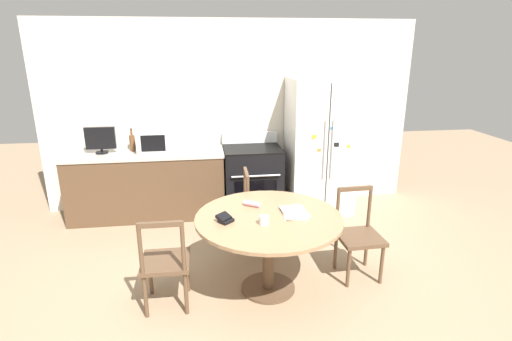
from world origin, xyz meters
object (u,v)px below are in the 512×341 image
microwave (158,140)px  dining_chair_far (260,209)px  counter_bottle (132,142)px  wallet (225,219)px  refrigerator (320,146)px  dining_chair_left (165,263)px  countertop_tv (100,139)px  oven_range (252,179)px  candle_glass (264,221)px  dining_chair_right (358,236)px

microwave → dining_chair_far: 1.73m
counter_bottle → wallet: (1.09, -2.11, -0.23)m
microwave → dining_chair_far: size_ratio=0.59×
refrigerator → dining_chair_left: (-1.98, -2.01, -0.49)m
countertop_tv → dining_chair_far: 2.30m
countertop_tv → counter_bottle: (0.39, 0.06, -0.07)m
oven_range → counter_bottle: (-1.60, 0.13, 0.55)m
candle_glass → dining_chair_right: bearing=16.2°
dining_chair_far → candle_glass: 1.17m
refrigerator → candle_glass: (-1.11, -2.04, -0.13)m
counter_bottle → candle_glass: (1.43, -2.22, -0.22)m
refrigerator → dining_chair_right: refrigerator is taller
wallet → candle_glass: bearing=-17.2°
oven_range → dining_chair_far: size_ratio=1.20×
refrigerator → dining_chair_far: 1.44m
dining_chair_left → wallet: bearing=8.2°
dining_chair_right → dining_chair_far: 1.19m
countertop_tv → dining_chair_far: countertop_tv is taller
refrigerator → oven_range: 1.04m
dining_chair_far → countertop_tv: bearing=-116.8°
dining_chair_far → dining_chair_left: 1.47m
oven_range → dining_chair_left: oven_range is taller
microwave → wallet: size_ratio=3.03×
refrigerator → counter_bottle: 2.54m
microwave → candle_glass: size_ratio=6.26×
refrigerator → candle_glass: refrigerator is taller
dining_chair_left → oven_range: bearing=63.7°
counter_bottle → candle_glass: size_ratio=3.62×
refrigerator → dining_chair_left: size_ratio=2.05×
wallet → counter_bottle: bearing=117.3°
oven_range → counter_bottle: 1.70m
microwave → wallet: (0.75, -2.06, -0.26)m
dining_chair_far → candle_glass: dining_chair_far is taller
refrigerator → counter_bottle: bearing=176.0°
countertop_tv → wallet: bearing=-54.2°
countertop_tv → dining_chair_left: size_ratio=0.42×
dining_chair_left → candle_glass: dining_chair_left is taller
oven_range → dining_chair_left: 2.30m
oven_range → candle_glass: (-0.17, -2.08, 0.33)m
wallet → oven_range: bearing=75.6°
microwave → candle_glass: (1.08, -2.17, -0.25)m
candle_glass → dining_chair_far: bearing=83.1°
oven_range → candle_glass: oven_range is taller
microwave → counter_bottle: counter_bottle is taller
microwave → dining_chair_left: bearing=-84.4°
microwave → dining_chair_left: (0.21, -2.14, -0.62)m
oven_range → microwave: microwave is taller
microwave → wallet: microwave is taller
oven_range → wallet: (-0.51, -1.98, 0.32)m
microwave → counter_bottle: bearing=172.1°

